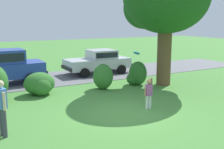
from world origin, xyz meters
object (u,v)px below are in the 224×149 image
at_px(parked_sedan, 99,61).
at_px(adult_onlooker, 2,105).
at_px(oak_tree_large, 165,0).
at_px(child_thrower, 149,91).
at_px(parked_suv, 0,66).
at_px(frisbee, 137,53).

xyz_separation_m(parked_sedan, adult_onlooker, (-7.06, -7.77, 0.13)).
xyz_separation_m(oak_tree_large, adult_onlooker, (-8.74, -3.23, -3.53)).
bearing_deg(parked_sedan, oak_tree_large, -69.71).
height_order(oak_tree_large, child_thrower, oak_tree_large).
bearing_deg(parked_sedan, parked_suv, -175.21).
relative_size(oak_tree_large, parked_sedan, 1.50).
bearing_deg(parked_sedan, frisbee, -102.63).
distance_m(oak_tree_large, parked_suv, 9.46).
bearing_deg(frisbee, parked_sedan, 77.37).
distance_m(oak_tree_large, parked_sedan, 6.08).
height_order(child_thrower, adult_onlooker, adult_onlooker).
height_order(child_thrower, frisbee, frisbee).
bearing_deg(frisbee, parked_suv, 127.28).
distance_m(oak_tree_large, adult_onlooker, 9.96).
distance_m(parked_suv, child_thrower, 8.53).
bearing_deg(oak_tree_large, frisbee, -146.43).
bearing_deg(parked_suv, parked_sedan, 4.79).
xyz_separation_m(oak_tree_large, child_thrower, (-3.30, -3.18, -3.80)).
height_order(parked_suv, adult_onlooker, parked_suv).
distance_m(parked_sedan, parked_suv, 6.18).
height_order(parked_suv, child_thrower, parked_suv).
bearing_deg(adult_onlooker, frisbee, 11.44).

